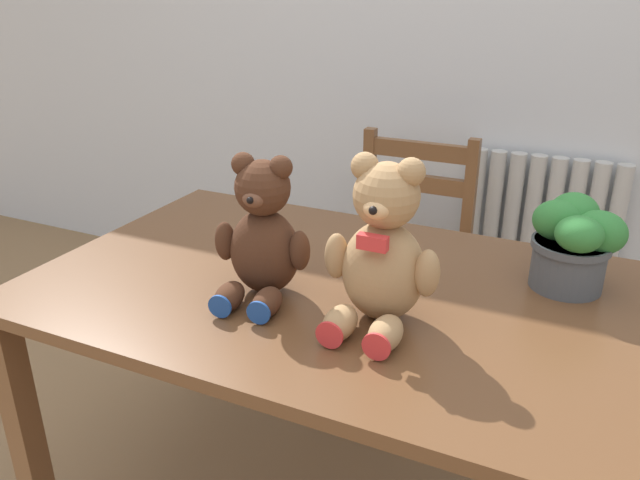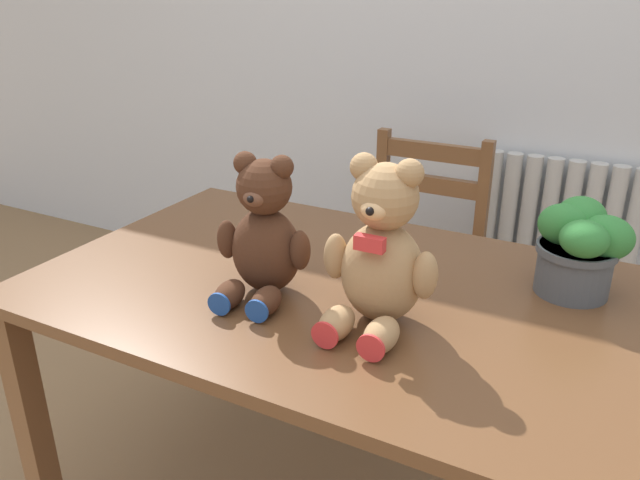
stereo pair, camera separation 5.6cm
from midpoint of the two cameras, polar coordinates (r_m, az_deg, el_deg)
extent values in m
cylinder|color=beige|center=(2.59, 15.52, -0.19)|extent=(0.06, 0.06, 0.75)
cylinder|color=beige|center=(2.58, 17.09, -0.49)|extent=(0.06, 0.06, 0.75)
cylinder|color=beige|center=(2.57, 18.67, -0.78)|extent=(0.06, 0.06, 0.75)
cylinder|color=beige|center=(2.56, 20.26, -1.08)|extent=(0.06, 0.06, 0.75)
cylinder|color=beige|center=(2.55, 21.86, -1.39)|extent=(0.06, 0.06, 0.75)
cylinder|color=beige|center=(2.55, 23.47, -1.69)|extent=(0.06, 0.06, 0.75)
cylinder|color=beige|center=(2.55, 25.09, -1.99)|extent=(0.06, 0.06, 0.75)
cylinder|color=beige|center=(2.55, 26.70, -2.28)|extent=(0.06, 0.06, 0.75)
cube|color=beige|center=(2.71, 20.00, -8.09)|extent=(0.58, 0.10, 0.04)
cube|color=brown|center=(1.45, 2.01, -4.43)|extent=(1.34, 0.88, 0.03)
cube|color=brown|center=(1.74, -23.97, -15.26)|extent=(0.06, 0.06, 0.68)
cube|color=brown|center=(2.19, -8.35, -4.97)|extent=(0.06, 0.06, 0.68)
cube|color=brown|center=(1.85, 25.68, -13.00)|extent=(0.06, 0.06, 0.68)
cube|color=brown|center=(2.20, 8.87, -2.16)|extent=(0.42, 0.42, 0.03)
cube|color=brown|center=(2.10, 11.65, -10.64)|extent=(0.04, 0.04, 0.42)
cube|color=brown|center=(2.21, 2.18, -8.30)|extent=(0.04, 0.04, 0.42)
cube|color=brown|center=(2.33, 14.82, -1.43)|extent=(0.04, 0.04, 0.85)
cube|color=brown|center=(2.43, 6.18, 0.25)|extent=(0.04, 0.04, 0.85)
cube|color=brown|center=(2.25, 11.07, 7.93)|extent=(0.34, 0.03, 0.06)
cube|color=brown|center=(2.29, 10.84, 5.01)|extent=(0.34, 0.03, 0.06)
ellipsoid|color=#472819|center=(1.37, -3.76, -0.98)|extent=(0.17, 0.15, 0.19)
sphere|color=#472819|center=(1.32, -3.92, 4.86)|extent=(0.12, 0.12, 0.12)
sphere|color=#472819|center=(1.29, -2.26, 6.69)|extent=(0.05, 0.05, 0.05)
sphere|color=#472819|center=(1.32, -5.65, 7.01)|extent=(0.05, 0.05, 0.05)
ellipsoid|color=brown|center=(1.28, -4.72, 3.89)|extent=(0.06, 0.05, 0.04)
sphere|color=black|center=(1.26, -5.13, 3.72)|extent=(0.02, 0.02, 0.02)
ellipsoid|color=#472819|center=(1.32, -0.62, -0.96)|extent=(0.05, 0.05, 0.09)
ellipsoid|color=#472819|center=(1.38, -7.34, 0.05)|extent=(0.05, 0.05, 0.09)
ellipsoid|color=#472819|center=(1.30, -3.71, -5.61)|extent=(0.07, 0.10, 0.06)
cylinder|color=#1E4793|center=(1.26, -4.55, -6.53)|extent=(0.05, 0.01, 0.05)
ellipsoid|color=#472819|center=(1.33, -7.09, -4.97)|extent=(0.07, 0.10, 0.06)
cylinder|color=#1E4793|center=(1.30, -8.00, -5.85)|extent=(0.05, 0.01, 0.05)
ellipsoid|color=tan|center=(1.25, 6.96, -2.96)|extent=(0.17, 0.14, 0.21)
sphere|color=tan|center=(1.19, 7.32, 3.96)|extent=(0.13, 0.13, 0.13)
sphere|color=tan|center=(1.16, 9.56, 6.03)|extent=(0.05, 0.05, 0.05)
sphere|color=tan|center=(1.19, 5.39, 6.68)|extent=(0.05, 0.05, 0.05)
ellipsoid|color=#E5B279|center=(1.15, 6.42, 2.81)|extent=(0.05, 0.05, 0.04)
sphere|color=black|center=(1.13, 5.99, 2.61)|extent=(0.02, 0.02, 0.02)
ellipsoid|color=tan|center=(1.20, 10.90, -3.21)|extent=(0.05, 0.05, 0.10)
ellipsoid|color=tan|center=(1.26, 2.71, -1.50)|extent=(0.05, 0.05, 0.10)
ellipsoid|color=tan|center=(1.19, 6.98, -8.64)|extent=(0.06, 0.10, 0.06)
cylinder|color=red|center=(1.15, 6.06, -9.82)|extent=(0.06, 0.01, 0.06)
ellipsoid|color=tan|center=(1.22, 2.85, -7.62)|extent=(0.06, 0.10, 0.06)
cylinder|color=red|center=(1.18, 1.80, -8.72)|extent=(0.06, 0.01, 0.06)
cube|color=red|center=(1.16, 5.94, -0.32)|extent=(0.06, 0.02, 0.03)
cylinder|color=#4C5156|center=(1.49, 23.17, -2.50)|extent=(0.16, 0.16, 0.11)
cylinder|color=#4C5156|center=(1.47, 23.46, -0.81)|extent=(0.17, 0.17, 0.02)
ellipsoid|color=#337F38|center=(1.46, 25.61, 0.19)|extent=(0.12, 0.09, 0.10)
ellipsoid|color=#337F38|center=(1.49, 23.72, 1.77)|extent=(0.11, 0.11, 0.10)
ellipsoid|color=#337F38|center=(1.46, 22.40, 1.31)|extent=(0.11, 0.08, 0.09)
ellipsoid|color=#337F38|center=(1.41, 24.06, 0.08)|extent=(0.10, 0.09, 0.08)
camera|label=1|loc=(0.03, -88.76, 0.52)|focal=35.00mm
camera|label=2|loc=(0.03, 91.24, -0.52)|focal=35.00mm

